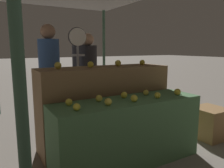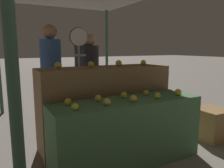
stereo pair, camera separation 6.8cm
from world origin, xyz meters
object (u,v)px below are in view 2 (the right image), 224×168
object	(u,v)px
person_vendor_at_scale	(51,71)
wooden_crate_side	(211,124)
person_customer_left	(84,69)
produce_scale	(79,58)
person_customer_right	(90,71)

from	to	relation	value
person_vendor_at_scale	wooden_crate_side	size ratio (longest dim) A/B	3.71
person_vendor_at_scale	wooden_crate_side	bearing A→B (deg)	164.89
wooden_crate_side	person_vendor_at_scale	bearing A→B (deg)	144.80
person_vendor_at_scale	person_customer_left	size ratio (longest dim) A/B	1.05
person_customer_left	produce_scale	bearing A→B (deg)	93.05
wooden_crate_side	produce_scale	bearing A→B (deg)	146.53
person_customer_left	wooden_crate_side	bearing A→B (deg)	148.51
person_customer_left	person_customer_right	world-z (taller)	person_customer_left
produce_scale	person_vendor_at_scale	xyz separation A→B (m)	(-0.36, 0.33, -0.21)
person_vendor_at_scale	person_customer_left	bearing A→B (deg)	-121.12
person_customer_left	wooden_crate_side	world-z (taller)	person_customer_left
person_customer_left	person_customer_right	distance (m)	0.47
person_vendor_at_scale	person_customer_right	distance (m)	0.80
person_vendor_at_scale	person_customer_right	bearing A→B (deg)	-144.85
person_customer_right	wooden_crate_side	distance (m)	2.25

